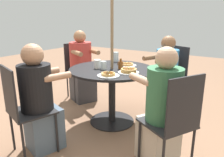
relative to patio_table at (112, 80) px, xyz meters
name	(u,v)px	position (x,y,z in m)	size (l,w,h in m)	color
ground_plane	(112,121)	(0.00, 0.00, -0.60)	(12.00, 12.00, 0.00)	#8C664C
patio_table	(112,80)	(0.00, 0.00, 0.00)	(1.10, 1.10, 0.75)	black
umbrella_pole	(112,34)	(0.00, 0.00, 0.59)	(0.04, 0.04, 2.37)	#846B4C
patio_chair_north	(23,106)	(0.33, 1.10, -0.06)	(0.50, 0.50, 0.95)	#232326
diner_north	(40,103)	(0.28, 0.94, -0.07)	(0.44, 0.52, 1.14)	slate
patio_chair_east	(174,119)	(-1.01, 0.56, -0.06)	(0.55, 0.55, 0.95)	#232326
diner_east	(161,112)	(-0.86, 0.47, -0.07)	(0.55, 0.50, 1.15)	beige
patio_chair_south	(173,72)	(-0.47, -1.05, -0.06)	(0.53, 0.53, 0.95)	#232326
diner_south	(165,75)	(-0.40, -0.89, -0.08)	(0.50, 0.57, 1.12)	gray
patio_chair_west	(78,67)	(1.04, -0.49, -0.06)	(0.54, 0.54, 0.95)	#232326
diner_west	(82,69)	(0.88, -0.42, -0.06)	(0.60, 0.53, 1.18)	#3D3D42
pancake_plate_a	(108,75)	(-0.17, 0.34, 0.17)	(0.25, 0.25, 0.05)	white
pancake_plate_b	(128,71)	(-0.29, 0.09, 0.18)	(0.25, 0.25, 0.06)	white
pancake_plate_c	(127,65)	(-0.09, -0.23, 0.17)	(0.25, 0.25, 0.05)	white
syrup_bottle	(121,65)	(-0.11, -0.04, 0.20)	(0.08, 0.06, 0.13)	brown
coffee_cup	(97,64)	(0.16, 0.09, 0.21)	(0.09, 0.09, 0.11)	white
drinking_glass_a	(103,65)	(0.07, 0.10, 0.20)	(0.08, 0.08, 0.10)	silver
drinking_glass_b	(116,57)	(0.20, -0.41, 0.22)	(0.08, 0.08, 0.14)	silver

